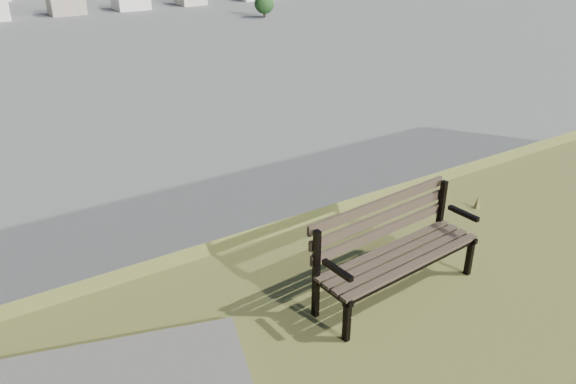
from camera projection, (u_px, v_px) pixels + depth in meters
park_bench at (393, 244)px, 5.39m from camera, size 1.82×0.71×0.93m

